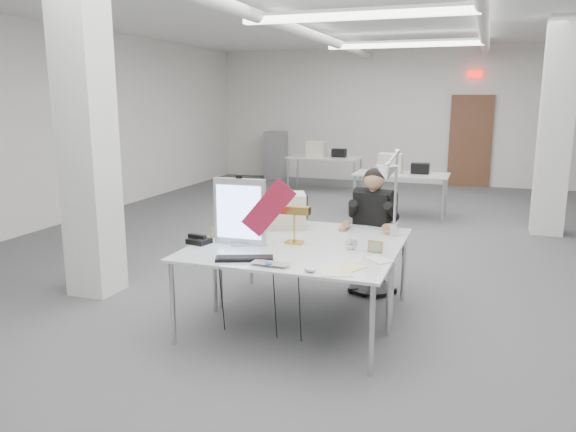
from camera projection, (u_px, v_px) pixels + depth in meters
name	position (u px, v px, depth m)	size (l,w,h in m)	color
room_shell	(358.00, 127.00, 6.92)	(10.04, 14.04, 3.24)	#4D4D4F
desk_main	(283.00, 257.00, 4.70)	(1.80, 0.90, 0.03)	silver
desk_second	(314.00, 233.00, 5.53)	(1.80, 0.90, 0.03)	silver
bg_desk_a	(402.00, 174.00, 9.71)	(1.60, 0.80, 0.03)	silver
bg_desk_b	(325.00, 157.00, 12.38)	(1.60, 0.80, 0.03)	silver
filing_cabinet	(276.00, 155.00, 14.30)	(0.45, 0.55, 1.20)	gray
office_chair	(373.00, 244.00, 5.94)	(0.51, 0.51, 1.05)	black
seated_person	(373.00, 211.00, 5.82)	(0.46, 0.58, 0.86)	black
monitor	(240.00, 212.00, 5.00)	(0.48, 0.05, 0.60)	silver
pennant	(269.00, 208.00, 4.86)	(0.51, 0.01, 0.21)	maroon
keyboard	(244.00, 258.00, 4.57)	(0.47, 0.16, 0.02)	black
laptop	(268.00, 266.00, 4.37)	(0.31, 0.20, 0.02)	silver
mouse	(310.00, 270.00, 4.24)	(0.10, 0.06, 0.04)	#BCBBC0
bankers_lamp	(294.00, 225.00, 5.06)	(0.29, 0.12, 0.33)	#C88A3E
desk_phone	(199.00, 241.00, 5.08)	(0.18, 0.16, 0.05)	black
picture_frame_left	(217.00, 231.00, 5.29)	(0.15, 0.01, 0.11)	#A68347
picture_frame_right	(375.00, 247.00, 4.78)	(0.13, 0.01, 0.10)	tan
desk_clock	(351.00, 244.00, 4.88)	(0.10, 0.10, 0.03)	#A6A7AB
paper_stack_a	(336.00, 270.00, 4.29)	(0.23, 0.33, 0.01)	silver
paper_stack_b	(349.00, 268.00, 4.35)	(0.17, 0.24, 0.01)	#EDE98D
paper_stack_c	(379.00, 260.00, 4.57)	(0.22, 0.15, 0.01)	silver
beige_monitor	(287.00, 211.00, 5.68)	(0.37, 0.35, 0.35)	beige
architect_lamp	(392.00, 191.00, 5.05)	(0.25, 0.74, 0.95)	silver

